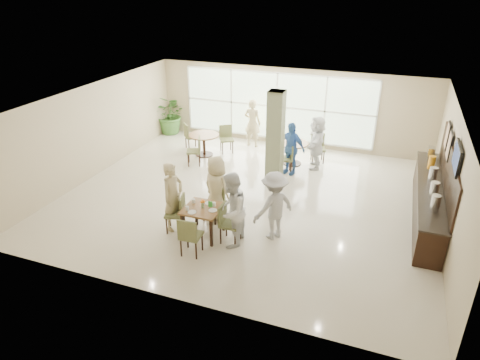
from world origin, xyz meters
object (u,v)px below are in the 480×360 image
(main_table, at_px, (203,212))
(adult_standing, at_px, (252,123))
(teen_standing, at_px, (274,206))
(potted_plant, at_px, (171,114))
(round_table_right, at_px, (293,148))
(teen_left, at_px, (173,197))
(buffet_counter, at_px, (429,199))
(teen_far, at_px, (216,188))
(adult_a, at_px, (290,148))
(adult_b, at_px, (317,142))
(round_table_left, at_px, (204,140))
(teen_right, at_px, (231,210))

(main_table, relative_size, adult_standing, 0.50)
(teen_standing, bearing_deg, potted_plant, -98.20)
(round_table_right, height_order, teen_left, teen_left)
(adult_standing, bearing_deg, buffet_counter, 156.01)
(buffet_counter, bearing_deg, teen_standing, -147.22)
(main_table, relative_size, teen_far, 0.51)
(main_table, relative_size, adult_a, 0.52)
(main_table, relative_size, teen_left, 0.50)
(teen_standing, distance_m, adult_a, 3.78)
(potted_plant, bearing_deg, teen_standing, -44.61)
(teen_left, relative_size, adult_a, 1.04)
(teen_left, height_order, adult_b, teen_left)
(round_table_right, relative_size, teen_standing, 0.59)
(main_table, height_order, teen_far, teen_far)
(potted_plant, relative_size, teen_far, 0.91)
(adult_standing, bearing_deg, potted_plant, 2.03)
(round_table_left, distance_m, teen_right, 5.62)
(main_table, height_order, adult_b, adult_b)
(teen_standing, xyz_separation_m, adult_a, (-0.56, 3.74, -0.01))
(main_table, height_order, round_table_right, same)
(teen_left, relative_size, teen_standing, 1.03)
(teen_far, relative_size, adult_a, 1.02)
(main_table, height_order, potted_plant, potted_plant)
(main_table, distance_m, round_table_left, 5.15)
(buffet_counter, relative_size, potted_plant, 3.03)
(round_table_right, bearing_deg, potted_plant, 165.74)
(teen_left, distance_m, teen_far, 1.14)
(main_table, xyz_separation_m, adult_standing, (-0.87, 6.11, 0.23))
(potted_plant, bearing_deg, adult_b, -12.60)
(potted_plant, relative_size, adult_b, 0.90)
(round_table_right, relative_size, potted_plant, 0.64)
(round_table_right, relative_size, adult_a, 0.59)
(main_table, distance_m, adult_standing, 6.17)
(potted_plant, xyz_separation_m, teen_left, (3.51, -6.27, 0.09))
(teen_standing, bearing_deg, adult_standing, -119.94)
(adult_standing, bearing_deg, teen_left, 96.25)
(round_table_right, relative_size, adult_standing, 0.57)
(teen_far, bearing_deg, adult_standing, -57.21)
(round_table_left, height_order, teen_right, teen_right)
(round_table_right, bearing_deg, buffet_counter, -28.70)
(round_table_left, relative_size, potted_plant, 0.67)
(teen_right, relative_size, adult_standing, 1.02)
(potted_plant, height_order, teen_far, teen_far)
(teen_far, xyz_separation_m, adult_standing, (-0.84, 5.23, 0.03))
(round_table_right, relative_size, buffet_counter, 0.21)
(teen_right, xyz_separation_m, teen_standing, (0.82, 0.63, -0.05))
(round_table_left, distance_m, adult_standing, 1.94)
(potted_plant, xyz_separation_m, adult_standing, (3.44, -0.22, 0.10))
(teen_far, bearing_deg, round_table_left, -37.23)
(potted_plant, distance_m, teen_standing, 8.28)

